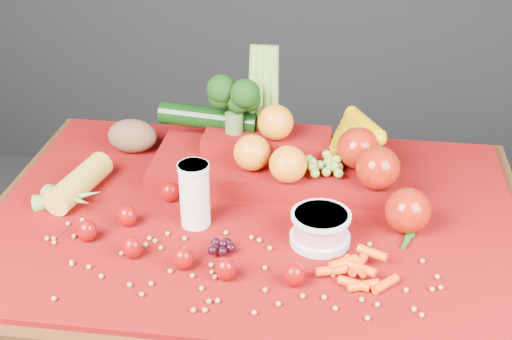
# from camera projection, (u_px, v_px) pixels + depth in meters

# --- Properties ---
(table) EXTENTS (1.10, 0.80, 0.75)m
(table) POSITION_uv_depth(u_px,v_px,m) (255.00, 256.00, 1.49)
(table) COLOR #3B240D
(table) RESTS_ON ground
(red_cloth) EXTENTS (1.05, 0.75, 0.01)m
(red_cloth) POSITION_uv_depth(u_px,v_px,m) (255.00, 215.00, 1.44)
(red_cloth) COLOR maroon
(red_cloth) RESTS_ON table
(milk_glass) EXTENTS (0.06, 0.06, 0.13)m
(milk_glass) POSITION_uv_depth(u_px,v_px,m) (194.00, 192.00, 1.37)
(milk_glass) COLOR #F4DAD4
(milk_glass) RESTS_ON red_cloth
(yogurt_bowl) EXTENTS (0.12, 0.12, 0.06)m
(yogurt_bowl) POSITION_uv_depth(u_px,v_px,m) (320.00, 227.00, 1.33)
(yogurt_bowl) COLOR silver
(yogurt_bowl) RESTS_ON red_cloth
(strawberry_scatter) EXTENTS (0.44, 0.28, 0.05)m
(strawberry_scatter) POSITION_uv_depth(u_px,v_px,m) (172.00, 238.00, 1.32)
(strawberry_scatter) COLOR #8F0300
(strawberry_scatter) RESTS_ON red_cloth
(dark_grape_cluster) EXTENTS (0.06, 0.05, 0.03)m
(dark_grape_cluster) POSITION_uv_depth(u_px,v_px,m) (219.00, 247.00, 1.31)
(dark_grape_cluster) COLOR black
(dark_grape_cluster) RESTS_ON red_cloth
(soybean_scatter) EXTENTS (0.84, 0.24, 0.01)m
(soybean_scatter) POSITION_uv_depth(u_px,v_px,m) (239.00, 271.00, 1.27)
(soybean_scatter) COLOR #9E8B44
(soybean_scatter) RESTS_ON red_cloth
(corn_ear) EXTENTS (0.21, 0.25, 0.06)m
(corn_ear) POSITION_uv_depth(u_px,v_px,m) (72.00, 193.00, 1.46)
(corn_ear) COLOR gold
(corn_ear) RESTS_ON red_cloth
(potato) EXTENTS (0.11, 0.08, 0.08)m
(potato) POSITION_uv_depth(u_px,v_px,m) (132.00, 136.00, 1.66)
(potato) COLOR brown
(potato) RESTS_ON red_cloth
(baby_carrot_pile) EXTENTS (0.17, 0.17, 0.03)m
(baby_carrot_pile) POSITION_uv_depth(u_px,v_px,m) (358.00, 271.00, 1.25)
(baby_carrot_pile) COLOR #EF4208
(baby_carrot_pile) RESTS_ON red_cloth
(green_bean_pile) EXTENTS (0.14, 0.12, 0.01)m
(green_bean_pile) POSITION_uv_depth(u_px,v_px,m) (412.00, 225.00, 1.39)
(green_bean_pile) COLOR #145312
(green_bean_pile) RESTS_ON red_cloth
(produce_mound) EXTENTS (0.60, 0.36, 0.27)m
(produce_mound) POSITION_uv_depth(u_px,v_px,m) (289.00, 154.00, 1.53)
(produce_mound) COLOR maroon
(produce_mound) RESTS_ON red_cloth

